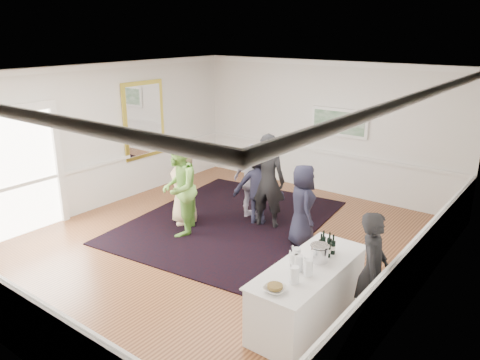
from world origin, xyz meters
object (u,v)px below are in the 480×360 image
Objects in this scene: guest_dark_b at (267,181)px; ice_bucket at (319,254)px; guest_lilac at (252,182)px; serving_table at (308,293)px; nut_bowl at (275,288)px; guest_tan at (184,184)px; bartender at (372,271)px; guest_dark_a at (259,185)px; guest_green at (179,188)px; guest_navy at (302,205)px.

ice_bucket is at bearing 119.90° from guest_dark_b.
guest_lilac is at bearing -34.32° from guest_dark_b.
ice_bucket reaches higher than serving_table.
guest_tan is at bearing 148.30° from nut_bowl.
guest_dark_b is 7.52× the size of ice_bucket.
bartender reaches higher than ice_bucket.
guest_dark_a is at bearing 127.76° from nut_bowl.
guest_lilac is at bearing 137.61° from serving_table.
nut_bowl is at bearing 108.48° from guest_dark_b.
nut_bowl is at bearing -93.92° from ice_bucket.
guest_dark_b is 3.94m from nut_bowl.
guest_tan is 0.89× the size of guest_green.
guest_dark_a is 1.26m from guest_navy.
guest_lilac is at bearing 29.49° from guest_navy.
guest_green reaches higher than guest_lilac.
ice_bucket is (3.81, -1.31, 0.12)m from guest_tan.
guest_lilac is at bearing 140.12° from ice_bucket.
guest_lilac is at bearing 123.65° from guest_green.
guest_tan is 1.01× the size of guest_dark_a.
guest_navy is 3.20m from nut_bowl.
guest_tan is 0.54m from guest_green.
guest_tan is 5.94× the size of nut_bowl.
serving_table is at bearing 88.42° from nut_bowl.
guest_dark_b reaches higher than guest_green.
guest_navy is (-1.31, 2.09, 0.35)m from serving_table.
bartender is 4.24m from guest_green.
serving_table is 3.35m from guest_dark_b.
guest_tan is at bearing 14.64° from guest_dark_b.
guest_dark_a is 4.10m from nut_bowl.
guest_dark_b is at bearing 107.42° from guest_green.
ice_bucket is at bearing 113.02° from guest_dark_a.
guest_navy reaches higher than nut_bowl.
guest_dark_a is at bearing 43.29° from bartender.
guest_navy is at bearing 46.13° from guest_tan.
guest_tan is 6.50× the size of ice_bucket.
ice_bucket is at bearing 13.22° from guest_tan.
guest_dark_a reaches higher than bartender.
guest_lilac is at bearing 129.30° from nut_bowl.
guest_tan reaches higher than nut_bowl.
serving_table is 8.09× the size of ice_bucket.
guest_tan is 1.73m from guest_dark_b.
serving_table is at bearing 110.34° from guest_dark_a.
bartender is 4.10m from guest_lilac.
serving_table is at bearing -104.61° from ice_bucket.
guest_tan is 0.86× the size of guest_dark_b.
guest_tan reaches higher than ice_bucket.
guest_green is at bearing 66.31° from bartender.
nut_bowl is at bearing 101.68° from guest_dark_a.
guest_tan is at bearing -177.39° from guest_green.
guest_dark_b is at bearing 136.72° from ice_bucket.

